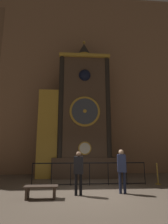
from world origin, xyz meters
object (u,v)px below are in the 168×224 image
object	(u,v)px
visitor_near	(78,169)
stanchion_post	(158,177)
clock_tower	(78,116)
visitor_bench	(41,190)
visitor_far	(122,167)

from	to	relation	value
visitor_near	stanchion_post	world-z (taller)	visitor_near
stanchion_post	clock_tower	bearing A→B (deg)	148.12
stanchion_post	visitor_bench	xyz separation A→B (m)	(-5.32, -2.04, -0.02)
clock_tower	stanchion_post	world-z (taller)	clock_tower
visitor_bench	clock_tower	bearing A→B (deg)	71.68
clock_tower	visitor_near	bearing A→B (deg)	-91.68
visitor_near	stanchion_post	bearing A→B (deg)	36.35
visitor_far	stanchion_post	size ratio (longest dim) A/B	1.68
visitor_far	stanchion_post	distance (m)	2.78
clock_tower	visitor_bench	xyz separation A→B (m)	(-1.47, -4.43, -3.48)
clock_tower	visitor_bench	world-z (taller)	clock_tower
clock_tower	visitor_far	world-z (taller)	clock_tower
clock_tower	visitor_bench	bearing A→B (deg)	-108.32
clock_tower	visitor_far	size ratio (longest dim) A/B	5.43
clock_tower	visitor_near	size ratio (longest dim) A/B	5.67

